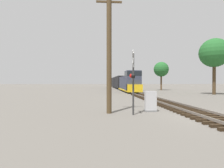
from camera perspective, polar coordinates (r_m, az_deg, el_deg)
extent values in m
plane|color=#666059|center=(12.27, 29.03, -9.73)|extent=(400.00, 400.00, 0.00)
cube|color=black|center=(11.53, 31.51, -10.01)|extent=(2.60, 0.22, 0.16)
cube|color=black|center=(12.01, 29.82, -9.57)|extent=(2.60, 0.22, 0.16)
cube|color=black|center=(12.51, 28.27, -9.16)|extent=(2.60, 0.22, 0.16)
cube|color=black|center=(13.01, 26.85, -8.78)|extent=(2.60, 0.22, 0.16)
cube|color=black|center=(13.52, 25.53, -8.41)|extent=(2.60, 0.22, 0.16)
cube|color=black|center=(14.04, 24.31, -8.08)|extent=(2.60, 0.22, 0.16)
cube|color=black|center=(14.57, 23.18, -7.76)|extent=(2.60, 0.22, 0.16)
cube|color=black|center=(15.10, 22.14, -7.46)|extent=(2.60, 0.22, 0.16)
cube|color=black|center=(15.63, 21.16, -7.18)|extent=(2.60, 0.22, 0.16)
cube|color=black|center=(16.17, 20.25, -6.92)|extent=(2.60, 0.22, 0.16)
cube|color=black|center=(16.72, 19.40, -6.67)|extent=(2.60, 0.22, 0.16)
cube|color=black|center=(17.27, 18.61, -6.44)|extent=(2.60, 0.22, 0.16)
cube|color=black|center=(17.82, 17.86, -6.22)|extent=(2.60, 0.22, 0.16)
cube|color=black|center=(18.37, 17.16, -6.01)|extent=(2.60, 0.22, 0.16)
cube|color=black|center=(18.93, 16.50, -5.81)|extent=(2.60, 0.22, 0.16)
cube|color=black|center=(19.49, 15.88, -5.63)|extent=(2.60, 0.22, 0.16)
cube|color=black|center=(20.05, 15.30, -5.45)|extent=(2.60, 0.22, 0.16)
cube|color=black|center=(20.62, 14.75, -5.29)|extent=(2.60, 0.22, 0.16)
cube|color=black|center=(21.18, 14.22, -5.13)|extent=(2.60, 0.22, 0.16)
cube|color=black|center=(21.75, 13.73, -4.98)|extent=(2.60, 0.22, 0.16)
cube|color=black|center=(22.32, 13.26, -4.83)|extent=(2.60, 0.22, 0.16)
cube|color=black|center=(22.89, 12.81, -4.70)|extent=(2.60, 0.22, 0.16)
cube|color=black|center=(23.46, 12.39, -4.57)|extent=(2.60, 0.22, 0.16)
cube|color=black|center=(24.04, 11.98, -4.44)|extent=(2.60, 0.22, 0.16)
cube|color=black|center=(24.61, 11.60, -4.32)|extent=(2.60, 0.22, 0.16)
cube|color=black|center=(25.19, 11.23, -4.21)|extent=(2.60, 0.22, 0.16)
cube|color=black|center=(25.77, 10.88, -4.10)|extent=(2.60, 0.22, 0.16)
cube|color=black|center=(26.35, 10.54, -4.00)|extent=(2.60, 0.22, 0.16)
cube|color=black|center=(26.92, 10.22, -3.90)|extent=(2.60, 0.22, 0.16)
cube|color=black|center=(27.51, 9.92, -3.81)|extent=(2.60, 0.22, 0.16)
cube|color=black|center=(28.09, 9.62, -3.71)|extent=(2.60, 0.22, 0.16)
cube|color=black|center=(28.67, 9.34, -3.63)|extent=(2.60, 0.22, 0.16)
cube|color=black|center=(29.25, 9.07, -3.54)|extent=(2.60, 0.22, 0.16)
cube|color=black|center=(29.83, 8.81, -3.46)|extent=(2.60, 0.22, 0.16)
cube|color=black|center=(30.42, 8.56, -3.38)|extent=(2.60, 0.22, 0.16)
cube|color=slate|center=(11.86, 26.09, -8.92)|extent=(0.07, 160.00, 0.15)
cube|color=slate|center=(12.63, 31.79, -8.37)|extent=(0.07, 160.00, 0.15)
cube|color=#33384C|center=(43.02, 4.83, 0.25)|extent=(2.41, 11.27, 3.24)
cube|color=#33384C|center=(35.25, 6.80, 0.92)|extent=(2.83, 3.54, 4.16)
cube|color=black|center=(35.28, 6.80, 3.31)|extent=(2.86, 3.58, 0.91)
cube|color=gold|center=(33.53, 7.36, -1.37)|extent=(2.83, 1.61, 1.45)
cube|color=gold|center=(40.67, 5.35, -1.88)|extent=(2.89, 15.78, 0.24)
cube|color=black|center=(35.52, 6.72, -2.13)|extent=(1.58, 2.20, 1.00)
cube|color=black|center=(45.84, 4.29, -1.52)|extent=(1.58, 2.20, 1.00)
cube|color=black|center=(57.18, 2.64, 0.60)|extent=(2.69, 14.33, 3.77)
cube|color=black|center=(52.59, 3.22, -1.30)|extent=(1.58, 2.20, 0.90)
cube|color=black|center=(61.83, 2.14, -1.02)|extent=(1.58, 2.20, 0.90)
cube|color=black|center=(72.91, 1.21, 0.60)|extent=(2.69, 14.33, 3.77)
cube|color=black|center=(68.30, 1.56, -0.87)|extent=(1.58, 2.20, 0.90)
cube|color=black|center=(77.57, 0.90, -0.69)|extent=(1.58, 2.20, 0.90)
cylinder|color=#333333|center=(11.75, 6.96, -0.02)|extent=(0.12, 0.12, 4.12)
cube|color=white|center=(11.86, 6.97, 8.51)|extent=(0.27, 0.90, 0.93)
cube|color=white|center=(11.86, 6.97, 8.51)|extent=(0.27, 0.90, 0.93)
cube|color=black|center=(11.75, 6.96, 2.62)|extent=(0.28, 0.85, 0.06)
cylinder|color=black|center=(12.10, 7.07, 2.56)|extent=(0.25, 0.34, 0.30)
sphere|color=red|center=(12.11, 6.60, 2.56)|extent=(0.26, 0.26, 0.26)
cylinder|color=black|center=(11.41, 6.84, 2.68)|extent=(0.25, 0.34, 0.30)
sphere|color=red|center=(11.41, 6.34, 2.68)|extent=(0.26, 0.26, 0.26)
cube|color=white|center=(11.80, 6.96, 5.86)|extent=(0.11, 0.32, 0.20)
cube|color=slate|center=(13.43, 12.46, -8.52)|extent=(0.89, 0.50, 0.12)
cube|color=#BCBCBF|center=(13.33, 12.47, -5.31)|extent=(0.81, 0.45, 1.39)
cylinder|color=#4C3A23|center=(12.42, -0.96, 9.96)|extent=(0.35, 0.35, 8.41)
cube|color=#4C3A23|center=(13.48, -0.97, 25.25)|extent=(1.80, 0.12, 0.12)
cylinder|color=#473521|center=(35.74, 30.37, 1.71)|extent=(0.55, 0.55, 5.86)
sphere|color=#236028|center=(36.11, 30.40, 8.78)|extent=(5.06, 5.06, 5.06)
cylinder|color=brown|center=(49.68, 15.76, 0.65)|extent=(0.45, 0.45, 4.52)
sphere|color=#236028|center=(49.81, 15.77, 4.65)|extent=(4.04, 4.04, 4.04)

